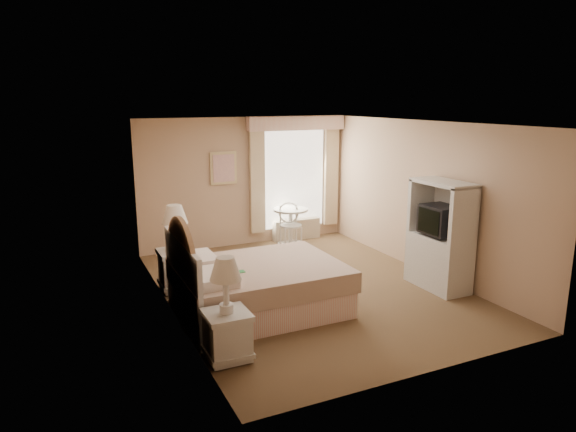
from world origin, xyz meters
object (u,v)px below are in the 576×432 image
nightstand_far (177,259)px  round_table (291,221)px  bed (252,286)px  cafe_chair (290,222)px  nightstand_near (227,322)px  armoire (440,244)px

nightstand_far → round_table: 3.03m
bed → nightstand_far: 1.45m
bed → round_table: 3.36m
bed → cafe_chair: size_ratio=2.49×
nightstand_near → cafe_chair: nightstand_near is taller
nightstand_far → cafe_chair: size_ratio=1.47×
nightstand_far → cafe_chair: 2.87m
armoire → cafe_chair: bearing=110.8°
nightstand_far → cafe_chair: bearing=28.4°
nightstand_near → round_table: (2.62, 3.90, 0.04)m
nightstand_near → nightstand_far: 2.38m
nightstand_near → armoire: size_ratio=0.71×
round_table → armoire: size_ratio=0.44×
nightstand_near → armoire: (3.65, 0.79, 0.24)m
bed → nightstand_far: bearing=120.0°
round_table → bed: bearing=-124.3°
nightstand_far → round_table: size_ratio=1.79×
nightstand_far → armoire: 3.99m
round_table → armoire: bearing=-71.6°
nightstand_far → armoire: bearing=-23.5°
cafe_chair → armoire: (1.12, -2.95, 0.18)m
bed → armoire: 2.96m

